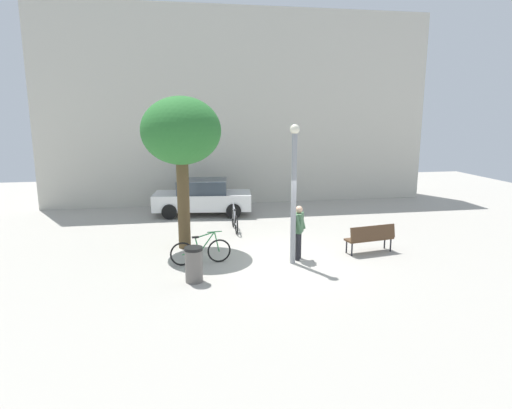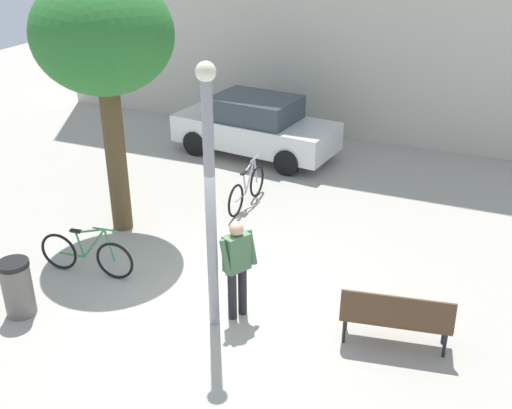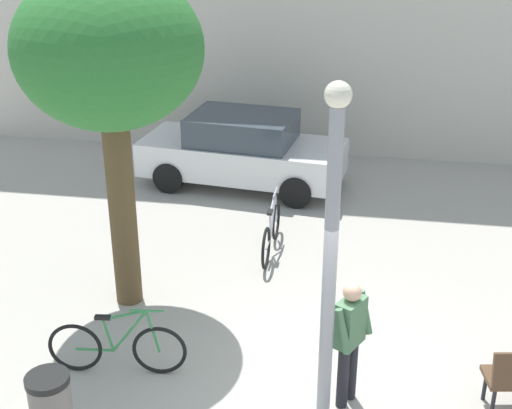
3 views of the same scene
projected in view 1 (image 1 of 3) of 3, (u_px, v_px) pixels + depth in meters
ground_plane at (283, 260)px, 13.52m from camera, size 36.00×36.00×0.00m
building_facade at (238, 108)px, 22.02m from camera, size 18.85×2.00×9.23m
lamppost at (294, 187)px, 12.76m from camera, size 0.28×0.28×4.09m
person_by_lamppost at (299, 229)px, 13.37m from camera, size 0.48×0.63×1.67m
park_bench at (371, 236)px, 14.06m from camera, size 1.66×0.73×0.92m
plaza_tree at (181, 133)px, 13.99m from camera, size 2.53×2.53×4.92m
bicycle_green at (201, 251)px, 13.08m from camera, size 1.81×0.24×0.97m
bicycle_silver at (235, 220)px, 16.83m from camera, size 0.08×1.81×0.97m
parked_car_white at (203, 197)px, 19.38m from camera, size 4.38×2.21×1.55m
trash_bin at (194, 264)px, 11.68m from camera, size 0.49×0.49×0.95m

